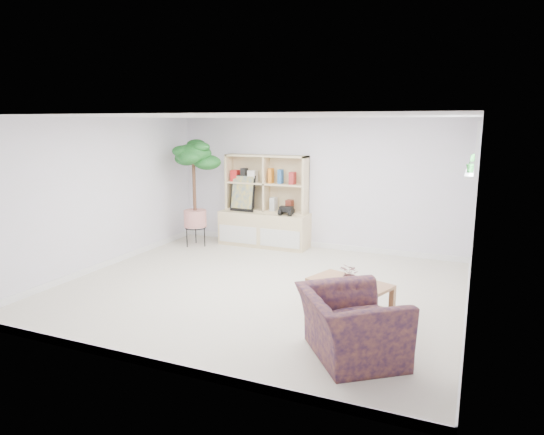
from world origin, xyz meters
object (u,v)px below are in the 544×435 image
at_px(storage_unit, 264,201).
at_px(coffee_table, 349,297).
at_px(armchair, 351,320).
at_px(floor_tree, 194,194).

distance_m(storage_unit, coffee_table, 3.57).
bearing_deg(armchair, coffee_table, -21.53).
xyz_separation_m(coffee_table, armchair, (0.29, -1.11, 0.18)).
relative_size(storage_unit, floor_tree, 0.85).
xyz_separation_m(floor_tree, armchair, (3.81, -3.23, -0.62)).
height_order(floor_tree, armchair, floor_tree).
relative_size(storage_unit, armchair, 1.67).
bearing_deg(storage_unit, floor_tree, -156.49).
height_order(storage_unit, armchair, storage_unit).
distance_m(storage_unit, armchair, 4.60).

